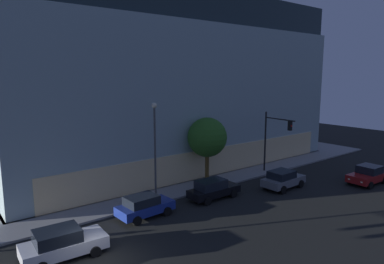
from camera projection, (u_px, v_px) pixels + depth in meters
modern_building at (137, 83)px, 45.20m from camera, size 37.80×31.01×18.35m
traffic_light_far_corner at (274, 134)px, 34.89m from camera, size 0.51×3.84×6.25m
street_lamp_sidewalk at (155, 139)px, 27.24m from camera, size 0.44×0.44×7.86m
sidewalk_tree at (207, 137)px, 32.00m from camera, size 3.69×3.69×6.12m
car_white at (62, 243)px, 19.20m from camera, size 4.63×2.36×1.71m
car_blue at (144, 206)px, 24.74m from camera, size 4.19×2.22×1.62m
car_black at (213, 189)px, 28.42m from camera, size 4.58×1.96×1.65m
car_grey at (283, 179)px, 31.06m from camera, size 4.29×2.22×1.66m
car_red at (368, 175)px, 32.41m from camera, size 4.28×2.34×1.71m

